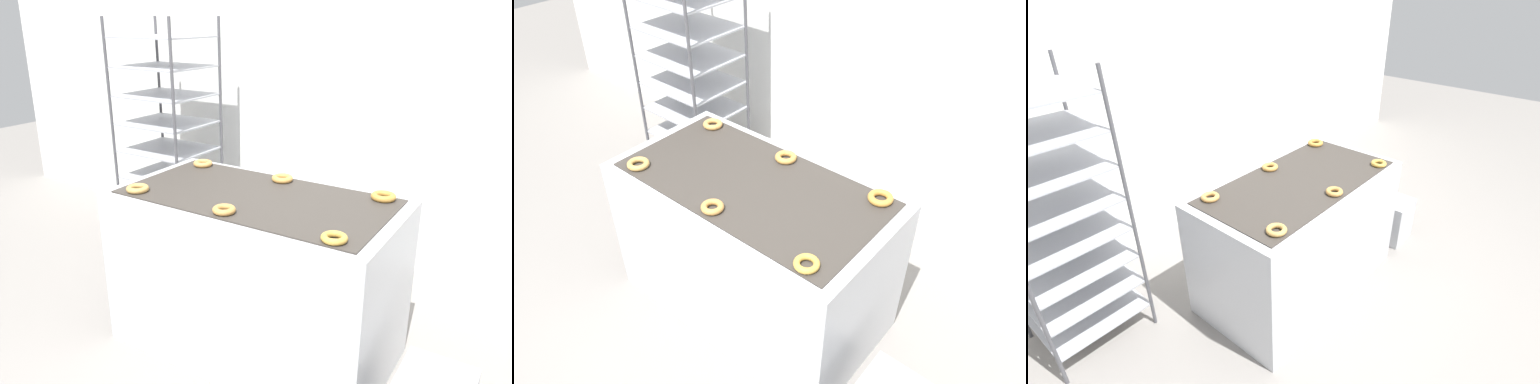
{
  "view_description": "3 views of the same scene",
  "coord_description": "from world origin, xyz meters",
  "views": [
    {
      "loc": [
        1.35,
        -1.48,
        1.88
      ],
      "look_at": [
        0.0,
        0.67,
        0.97
      ],
      "focal_mm": 35.0,
      "sensor_mm": 36.0,
      "label": 1
    },
    {
      "loc": [
        1.46,
        -0.92,
        2.53
      ],
      "look_at": [
        0.0,
        0.82,
        0.8
      ],
      "focal_mm": 35.0,
      "sensor_mm": 36.0,
      "label": 2
    },
    {
      "loc": [
        -2.01,
        -0.88,
        2.3
      ],
      "look_at": [
        0.0,
        0.82,
        0.8
      ],
      "focal_mm": 28.0,
      "sensor_mm": 36.0,
      "label": 3
    }
  ],
  "objects": [
    {
      "name": "donut_far_center",
      "position": [
        -0.0,
        0.96,
        0.97
      ],
      "size": [
        0.12,
        0.12,
        0.03
      ],
      "primitive_type": "torus",
      "color": "#C78D42",
      "rests_on": "fryer_machine"
    },
    {
      "name": "glaze_bin",
      "position": [
        1.08,
        0.41,
        0.2
      ],
      "size": [
        0.31,
        0.34,
        0.41
      ],
      "color": "#B7BABF",
      "rests_on": "ground_plane"
    },
    {
      "name": "donut_near_center",
      "position": [
        -0.0,
        0.37,
        0.97
      ],
      "size": [
        0.12,
        0.12,
        0.03
      ],
      "primitive_type": "torus",
      "color": "#BA8441",
      "rests_on": "fryer_machine"
    },
    {
      "name": "wall_back",
      "position": [
        0.0,
        2.12,
        1.4
      ],
      "size": [
        8.0,
        0.05,
        2.8
      ],
      "color": "white",
      "rests_on": "ground_plane"
    },
    {
      "name": "donut_far_right",
      "position": [
        0.6,
        0.98,
        0.97
      ],
      "size": [
        0.13,
        0.13,
        0.03
      ],
      "primitive_type": "torus",
      "color": "#BE8637",
      "rests_on": "fryer_machine"
    },
    {
      "name": "donut_near_right",
      "position": [
        0.59,
        0.36,
        0.97
      ],
      "size": [
        0.12,
        0.12,
        0.03
      ],
      "primitive_type": "torus",
      "color": "gold",
      "rests_on": "fryer_machine"
    },
    {
      "name": "donut_far_left",
      "position": [
        -0.59,
        0.96,
        0.97
      ],
      "size": [
        0.12,
        0.12,
        0.03
      ],
      "primitive_type": "torus",
      "color": "#C68D48",
      "rests_on": "fryer_machine"
    },
    {
      "name": "donut_near_left",
      "position": [
        -0.59,
        0.38,
        0.97
      ],
      "size": [
        0.13,
        0.13,
        0.03
      ],
      "primitive_type": "torus",
      "color": "tan",
      "rests_on": "fryer_machine"
    },
    {
      "name": "baking_rack_cart",
      "position": [
        -1.35,
        1.48,
        0.95
      ],
      "size": [
        0.67,
        0.59,
        1.87
      ],
      "color": "#4C4C51",
      "rests_on": "ground_plane"
    },
    {
      "name": "ground_plane",
      "position": [
        0.0,
        0.0,
        0.0
      ],
      "size": [
        14.0,
        14.0,
        0.0
      ],
      "primitive_type": "plane",
      "color": "gray"
    },
    {
      "name": "fryer_machine",
      "position": [
        0.0,
        0.67,
        0.48
      ],
      "size": [
        1.56,
        0.84,
        0.95
      ],
      "color": "#B7BABF",
      "rests_on": "ground_plane"
    }
  ]
}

